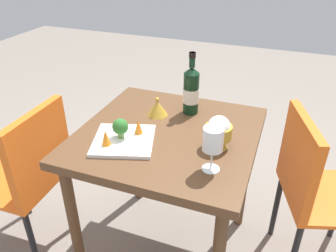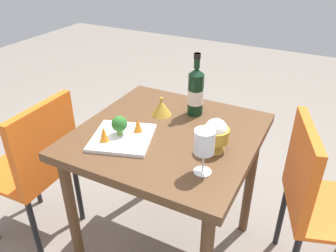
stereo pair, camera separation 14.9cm
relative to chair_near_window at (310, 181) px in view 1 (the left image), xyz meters
The scene contains 12 objects.
ground_plane 0.85m from the chair_near_window, 75.19° to the right, with size 8.00×8.00×0.00m, color gray.
dining_table 0.67m from the chair_near_window, 75.19° to the right, with size 0.78×0.78×0.76m.
chair_near_window is the anchor object (origin of this frame).
chair_by_wall 1.33m from the chair_near_window, 73.27° to the right, with size 0.41×0.41×0.85m.
wine_bottle 0.70m from the chair_near_window, 94.35° to the right, with size 0.08×0.08×0.30m.
wine_glass 0.65m from the chair_near_window, 46.83° to the right, with size 0.08×0.08×0.18m.
rice_bowl 0.55m from the chair_near_window, 62.67° to the right, with size 0.11×0.11×0.14m.
rice_bowl_lid 0.79m from the chair_near_window, 87.24° to the right, with size 0.10×0.10×0.09m.
serving_plate 0.88m from the chair_near_window, 68.23° to the right, with size 0.31×0.31×0.02m.
broccoli_floret 0.91m from the chair_near_window, 69.17° to the right, with size 0.07×0.07×0.09m.
carrot_garnish_left 0.83m from the chair_near_window, 71.54° to the right, with size 0.04×0.04×0.07m.
carrot_garnish_right 0.96m from the chair_near_window, 65.49° to the right, with size 0.04×0.04×0.07m.
Camera 1 is at (1.21, 0.45, 1.53)m, focal length 36.01 mm.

